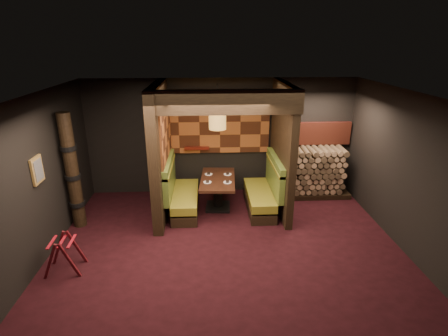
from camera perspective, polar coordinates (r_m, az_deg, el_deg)
floor at (r=6.69m, az=0.60°, el=-13.31°), size 6.50×5.50×0.02m
ceiling at (r=5.63m, az=0.71°, el=11.79°), size 6.50×5.50×0.02m
wall_back at (r=8.63m, az=-0.51°, el=5.09°), size 6.50×0.02×2.85m
wall_front at (r=3.62m, az=3.54°, el=-18.60°), size 6.50×0.02×2.85m
wall_left at (r=6.67m, az=-28.59°, el=-2.18°), size 0.02×5.50×2.85m
wall_right at (r=7.01m, az=28.31°, el=-1.11°), size 0.02×5.50×2.85m
partition_left at (r=7.62m, az=-10.34°, el=2.67°), size 0.20×2.20×2.85m
partition_right at (r=7.78m, az=9.46°, el=3.10°), size 0.15×2.10×2.85m
header_beam at (r=6.35m, az=0.06°, el=10.68°), size 2.85×0.18×0.44m
tapa_back_panel at (r=8.48m, az=-0.67°, el=7.58°), size 2.40×0.06×1.55m
tapa_side_panel at (r=7.66m, az=-9.49°, el=6.12°), size 0.04×1.85×1.45m
lacquer_shelf at (r=8.59m, az=-4.48°, el=3.25°), size 0.60×0.12×0.07m
booth_bench_left at (r=7.95m, az=-7.09°, el=-4.32°), size 0.68×1.60×1.14m
booth_bench_right at (r=8.03m, az=6.54°, el=-4.03°), size 0.68×1.60×1.14m
dining_table at (r=7.96m, az=-1.02°, el=-3.27°), size 0.85×1.45×0.74m
place_settings at (r=7.87m, az=-1.03°, el=-1.63°), size 0.65×0.69×0.03m
pendant_lamp at (r=7.42m, az=-1.08°, el=8.07°), size 0.37×0.37×0.96m
framed_picture at (r=6.67m, az=-28.18°, el=-0.30°), size 0.05×0.36×0.46m
luggage_rack at (r=6.58m, az=-24.70°, el=-12.46°), size 0.64×0.47×0.68m
totem_column at (r=7.61m, az=-23.52°, el=-0.69°), size 0.31×0.31×2.40m
firewood_stack at (r=8.89m, az=14.51°, el=-0.63°), size 1.73×0.70×1.22m
mosaic_header at (r=8.92m, az=14.41°, el=5.49°), size 1.83×0.10×0.56m
bay_front_post at (r=8.04m, az=9.71°, el=3.65°), size 0.08×0.08×2.85m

